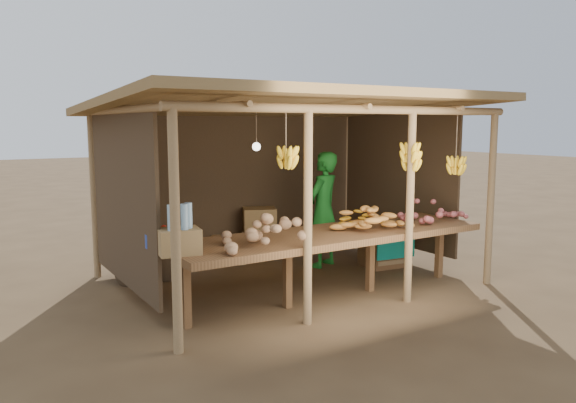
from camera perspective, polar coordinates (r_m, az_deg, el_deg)
ground at (r=7.50m, az=0.00°, el=-7.97°), size 60.00×60.00×0.00m
stall_structure at (r=7.18m, az=0.52°, el=6.80°), size 4.70×3.50×2.43m
counter at (r=6.56m, az=4.40°, el=-3.66°), size 3.90×1.05×0.80m
potato_heap at (r=5.81m, az=-1.71°, el=-2.67°), size 1.31×1.09×0.37m
sweet_potato_heap at (r=6.75m, az=8.42°, el=-1.34°), size 0.90×0.57×0.35m
onion_heap at (r=7.56m, az=14.50°, el=-0.49°), size 1.05×0.82×0.36m
banana_pile at (r=6.89m, az=7.77°, el=-1.19°), size 0.55×0.35×0.34m
tomato_basin at (r=5.90m, az=-12.38°, el=-3.65°), size 0.41×0.41×0.21m
bottle_box at (r=5.52m, az=-11.05°, el=-3.31°), size 0.44×0.37×0.50m
vendor at (r=8.07m, az=3.59°, el=-0.82°), size 0.71×0.61×1.66m
tarp_crate at (r=8.27m, az=9.66°, el=-4.36°), size 0.69×0.62×0.76m
carton_stack at (r=8.46m, az=-3.95°, el=-3.78°), size 1.12×0.53×0.77m
burlap_sacks at (r=7.61m, az=-13.85°, el=-5.69°), size 0.95×0.50×0.67m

